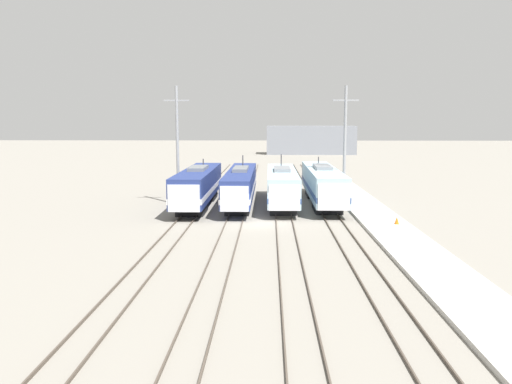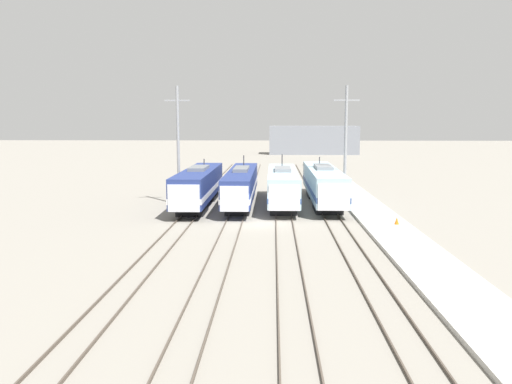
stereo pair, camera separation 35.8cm
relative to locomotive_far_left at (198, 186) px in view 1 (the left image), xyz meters
name	(u,v)px [view 1 (the left image)]	position (x,y,z in m)	size (l,w,h in m)	color
ground_plane	(259,223)	(6.57, -8.54, -2.13)	(400.00, 400.00, 0.00)	gray
rail_pair_far_left	(184,222)	(0.00, -8.54, -2.06)	(1.51, 120.00, 0.15)	#4C4238
rail_pair_center_left	(234,222)	(4.38, -8.54, -2.06)	(1.51, 120.00, 0.15)	#4C4238
rail_pair_center_right	(284,222)	(8.76, -8.54, -2.06)	(1.51, 120.00, 0.15)	#4C4238
rail_pair_far_right	(335,223)	(13.14, -8.54, -2.06)	(1.51, 120.00, 0.15)	#4C4238
locomotive_far_left	(198,186)	(0.00, 0.00, 0.00)	(3.08, 18.26, 4.65)	black
locomotive_center_left	(241,186)	(4.38, 1.08, -0.08)	(2.77, 19.86, 4.94)	black
locomotive_center_right	(282,186)	(8.76, 0.60, -0.06)	(3.06, 17.66, 5.15)	#232326
locomotive_far_right	(323,184)	(13.14, 1.99, 0.00)	(3.12, 20.06, 4.73)	#232326
catenary_tower_left	(177,144)	(-2.21, 0.95, 4.35)	(2.66, 0.31, 12.44)	gray
catenary_tower_right	(345,144)	(15.25, 0.95, 4.35)	(2.66, 0.31, 12.44)	gray
platform	(383,222)	(17.28, -8.54, -2.00)	(4.00, 120.00, 0.26)	#B7B5AD
traffic_cone	(397,220)	(18.09, -9.99, -1.56)	(0.38, 0.38, 0.62)	orange
depot_building	(310,140)	(18.79, 87.79, 1.73)	(24.19, 8.84, 7.73)	gray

